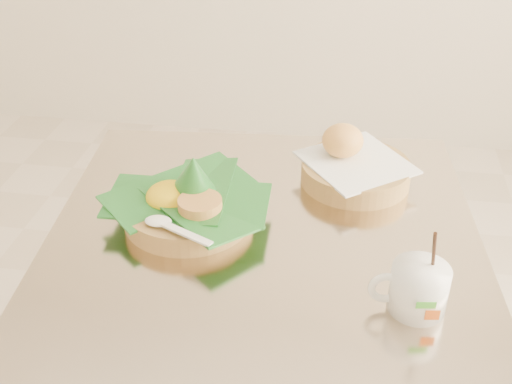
# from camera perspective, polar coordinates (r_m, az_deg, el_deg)

# --- Properties ---
(cafe_table) EXTENTS (0.76, 0.76, 0.75)m
(cafe_table) POSITION_cam_1_polar(r_m,az_deg,el_deg) (1.19, 0.63, -12.28)
(cafe_table) COLOR gray
(cafe_table) RESTS_ON floor
(rice_basket) EXTENTS (0.27, 0.27, 0.14)m
(rice_basket) POSITION_cam_1_polar(r_m,az_deg,el_deg) (1.06, -6.11, -0.82)
(rice_basket) COLOR tan
(rice_basket) RESTS_ON cafe_table
(bread_basket) EXTENTS (0.24, 0.24, 0.10)m
(bread_basket) POSITION_cam_1_polar(r_m,az_deg,el_deg) (1.18, 8.65, 2.27)
(bread_basket) COLOR tan
(bread_basket) RESTS_ON cafe_table
(coffee_mug) EXTENTS (0.11, 0.08, 0.14)m
(coffee_mug) POSITION_cam_1_polar(r_m,az_deg,el_deg) (0.91, 14.15, -8.23)
(coffee_mug) COLOR white
(coffee_mug) RESTS_ON cafe_table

